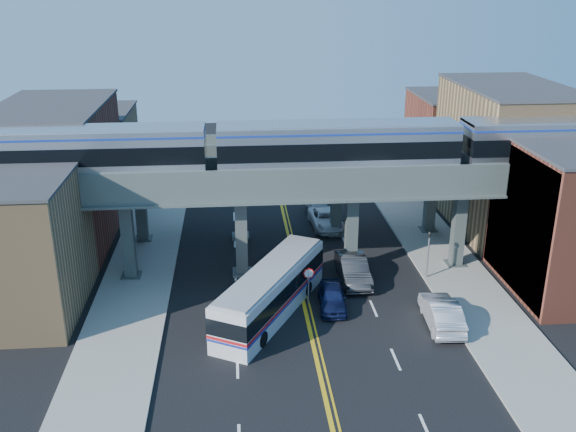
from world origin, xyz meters
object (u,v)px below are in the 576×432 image
transit_train (337,147)px  car_lane_d (318,209)px  stop_sign (309,280)px  traffic_signal (428,250)px  car_parked_curb (442,313)px  transit_bus (271,292)px  car_lane_c (326,219)px  car_lane_a (332,297)px  car_lane_b (353,269)px

transit_train → car_lane_d: (0.33, 11.51, -8.71)m
stop_sign → traffic_signal: bearing=18.6°
traffic_signal → car_parked_curb: (-0.97, -6.45, -1.42)m
car_parked_curb → transit_bus: bearing=-9.0°
stop_sign → car_lane_c: stop_sign is taller
stop_sign → car_lane_d: bearing=80.3°
stop_sign → car_lane_c: bearing=77.3°
stop_sign → transit_bus: transit_bus is taller
transit_train → car_parked_curb: transit_train is taller
traffic_signal → transit_bus: traffic_signal is taller
stop_sign → car_lane_a: size_ratio=0.61×
transit_train → transit_bus: (-5.06, -6.08, -7.86)m
stop_sign → transit_bus: bearing=-157.0°
car_lane_a → car_lane_c: (1.60, 14.27, 0.00)m
car_lane_c → car_lane_d: (-0.27, 2.80, -0.02)m
traffic_signal → transit_bus: bearing=-160.4°
traffic_signal → car_lane_a: 8.36m
stop_sign → car_lane_b: stop_sign is taller
car_lane_d → car_lane_c: bearing=-85.6°
car_lane_a → car_lane_d: size_ratio=0.87×
traffic_signal → transit_bus: (-11.46, -4.08, -0.73)m
car_lane_b → car_lane_d: car_lane_b is taller
transit_train → car_lane_d: bearing=88.4°
car_lane_d → car_lane_b: bearing=-87.9°
traffic_signal → car_lane_b: (-5.32, 0.17, -1.41)m
car_lane_d → car_parked_curb: car_parked_curb is taller
traffic_signal → car_lane_c: size_ratio=0.77×
transit_train → car_lane_a: bearing=-100.2°
stop_sign → car_lane_a: 1.90m
transit_train → car_parked_curb: bearing=-57.3°
traffic_signal → car_lane_d: bearing=114.2°
car_lane_b → stop_sign: bearing=-138.9°
transit_bus → car_lane_d: 18.42m
transit_bus → car_lane_d: size_ratio=2.34×
traffic_signal → car_lane_c: 12.28m
stop_sign → car_lane_a: stop_sign is taller
car_lane_c → stop_sign: bearing=-106.2°
car_lane_a → car_lane_b: (2.08, 3.73, 0.16)m
stop_sign → car_parked_curb: stop_sign is taller
car_lane_a → car_lane_c: car_lane_c is taller
car_parked_curb → car_lane_d: bearing=-71.9°
traffic_signal → car_lane_c: bearing=118.4°
car_lane_a → car_parked_curb: (6.43, -2.89, 0.14)m
traffic_signal → transit_bus: size_ratio=0.35×
stop_sign → car_parked_curb: size_ratio=0.49×
traffic_signal → car_lane_b: 5.50m
transit_train → traffic_signal: (6.39, -2.00, -7.13)m
car_lane_c → car_parked_curb: (4.84, -17.16, 0.14)m
stop_sign → car_lane_a: bearing=-20.5°
transit_bus → car_lane_c: (5.66, 14.79, -0.83)m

